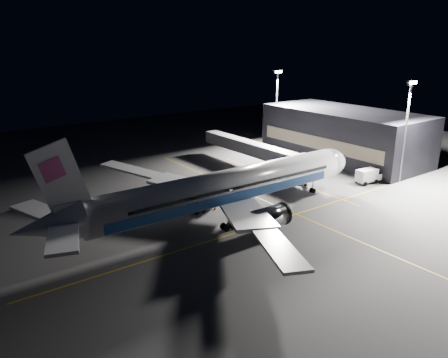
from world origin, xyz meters
TOP-DOWN VIEW (x-y plane):
  - ground at (0.00, 0.00)m, footprint 200.00×200.00m
  - guide_line_main at (10.00, 0.00)m, footprint 0.25×80.00m
  - guide_line_cross at (0.00, -6.00)m, footprint 70.00×0.25m
  - guide_line_side at (22.00, 10.00)m, footprint 0.25×40.00m
  - airliner at (-1.08, 0.00)m, footprint 61.48×54.22m
  - terminal at (45.98, 14.00)m, footprint 18.12×40.00m
  - jet_bridge at (22.00, 18.06)m, footprint 3.60×34.40m
  - floodlight_mast_north at (40.00, 31.99)m, footprint 2.40×0.68m
  - floodlight_mast_south at (40.00, -6.01)m, footprint 2.40×0.67m
  - service_truck at (34.27, -2.55)m, footprint 6.02×3.01m
  - baggage_tug at (-6.37, 16.81)m, footprint 3.04×2.72m
  - safety_cone_a at (0.24, 4.00)m, footprint 0.43×0.43m
  - safety_cone_b at (-5.61, 13.24)m, footprint 0.41×0.41m
  - safety_cone_c at (5.70, 8.01)m, footprint 0.45×0.45m

SIDE VIEW (x-z plane):
  - ground at x=0.00m, z-range 0.00..0.00m
  - guide_line_main at x=10.00m, z-range 0.00..0.01m
  - guide_line_cross at x=0.00m, z-range 0.00..0.01m
  - guide_line_side at x=22.00m, z-range 0.00..0.01m
  - safety_cone_b at x=-5.61m, z-range 0.00..0.62m
  - safety_cone_a at x=0.24m, z-range 0.00..0.64m
  - safety_cone_c at x=5.70m, z-range 0.00..0.68m
  - baggage_tug at x=-6.37m, z-range -0.07..1.77m
  - service_truck at x=34.27m, z-range 0.10..3.08m
  - jet_bridge at x=22.00m, z-range 1.43..7.73m
  - airliner at x=-1.08m, z-range -3.16..13.48m
  - terminal at x=45.98m, z-range 0.00..12.00m
  - floodlight_mast_north at x=40.00m, z-range 2.02..22.72m
  - floodlight_mast_south at x=40.00m, z-range 2.02..22.72m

